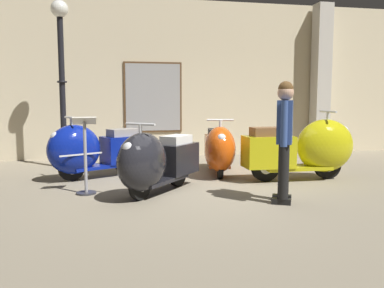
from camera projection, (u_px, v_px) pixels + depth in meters
The scene contains 9 objects.
ground_plane at pixel (206, 189), 6.05m from camera, with size 60.00×60.00×0.00m, color gray.
showroom_back_wall at pixel (175, 79), 9.33m from camera, with size 18.00×0.63×3.53m.
scooter_0 at pixel (90, 150), 6.78m from camera, with size 1.74×1.23×1.05m.
scooter_1 at pixel (154, 162), 5.62m from camera, with size 1.44×1.58×1.02m.
scooter_2 at pixel (219, 149), 7.10m from camera, with size 0.75×1.68×0.99m.
scooter_3 at pixel (308, 148), 6.68m from camera, with size 1.87×0.61×1.14m.
lamppost at pixel (62, 70), 7.70m from camera, with size 0.32×0.32×3.15m.
visitor_0 at pixel (285, 133), 5.16m from camera, with size 0.36×0.48×1.55m.
info_stanchion at pixel (85, 162), 5.68m from camera, with size 0.33×0.28×1.09m.
Camera 1 is at (-1.42, -5.77, 1.34)m, focal length 38.20 mm.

